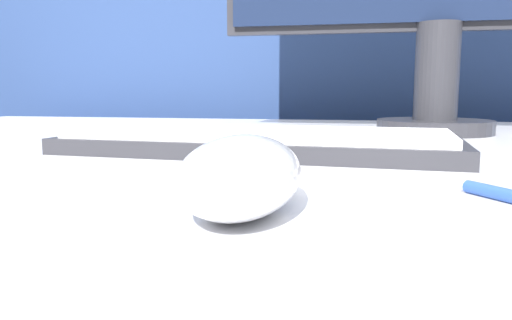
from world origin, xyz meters
The scene contains 3 objects.
partition_panel centered at (0.00, 0.68, 0.56)m, with size 5.00×0.03×1.12m.
computer_mouse_near centered at (-0.06, -0.28, 0.76)m, with size 0.07×0.13×0.04m.
keyboard centered at (-0.10, -0.04, 0.75)m, with size 0.41×0.18×0.02m.
Camera 1 is at (0.00, -0.53, 0.80)m, focal length 35.00 mm.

